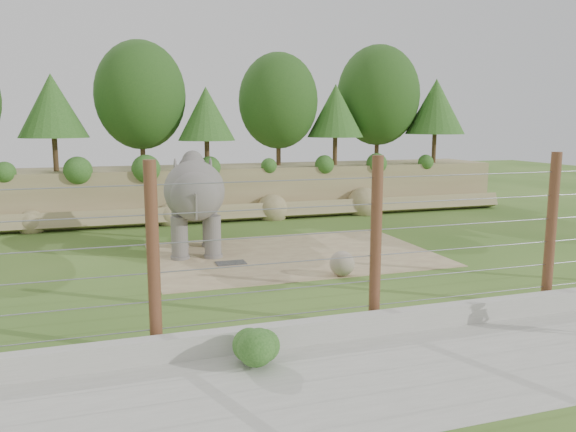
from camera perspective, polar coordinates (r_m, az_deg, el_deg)
name	(u,v)px	position (r m, az deg, el deg)	size (l,w,h in m)	color
ground	(308,277)	(17.55, 2.04, -6.18)	(90.00, 90.00, 0.00)	#345A1C
back_embankment	(234,138)	(29.26, -5.46, 7.89)	(30.00, 5.52, 8.77)	#8D7B51
dirt_patch	(293,254)	(20.45, 0.46, -3.89)	(10.00, 7.00, 0.02)	#947957
drain_grate	(231,263)	(19.18, -5.83, -4.76)	(1.00, 0.60, 0.03)	#262628
elephant	(195,205)	(20.70, -9.44, 1.12)	(1.88, 4.39, 3.55)	#635E59
stone_ball	(342,263)	(17.54, 5.52, -4.82)	(0.79, 0.79, 0.79)	gray
retaining_wall	(384,322)	(13.11, 9.72, -10.61)	(26.00, 0.35, 0.50)	#A9A89D
walkway	(432,369)	(11.61, 14.44, -14.81)	(26.00, 4.00, 0.01)	#A9A89D
barrier_fence	(376,243)	(13.06, 8.91, -2.68)	(20.26, 0.26, 4.00)	brown
walkway_shrub	(261,346)	(11.28, -2.80, -13.09)	(0.77, 0.77, 0.77)	#25531A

